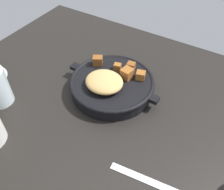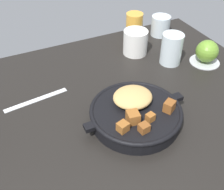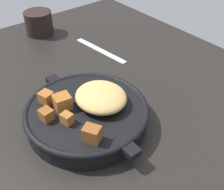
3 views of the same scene
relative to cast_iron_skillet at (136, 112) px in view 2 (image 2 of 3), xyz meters
The scene contains 9 objects.
ground_plane 7.74cm from the cast_iron_skillet, 108.69° to the left, with size 101.86×82.44×2.40cm, color black.
cast_iron_skillet is the anchor object (origin of this frame).
saucer_plate 38.33cm from the cast_iron_skillet, 21.92° to the left, with size 10.20×10.20×0.60cm, color #B7BABF.
red_apple 38.28cm from the cast_iron_skillet, 21.92° to the left, with size 7.54×7.54×7.54cm, color olive.
butter_knife 29.37cm from the cast_iron_skillet, 138.22° to the left, with size 18.77×1.60×0.36cm, color silver.
water_glass_tall 31.47cm from the cast_iron_skillet, 38.41° to the left, with size 7.11×7.11×10.57cm, color silver.
juice_glass_amber 46.28cm from the cast_iron_skillet, 61.36° to the left, with size 6.44×6.44×9.85cm, color gold.
ceramic_mug_white 34.56cm from the cast_iron_skillet, 60.80° to the left, with size 8.55×8.55×8.67cm, color silver.
water_glass_short 50.25cm from the cast_iron_skillet, 49.40° to the left, with size 7.35×7.35×7.70cm, color silver.
Camera 2 is at (-26.43, -51.40, 52.73)cm, focal length 44.69 mm.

